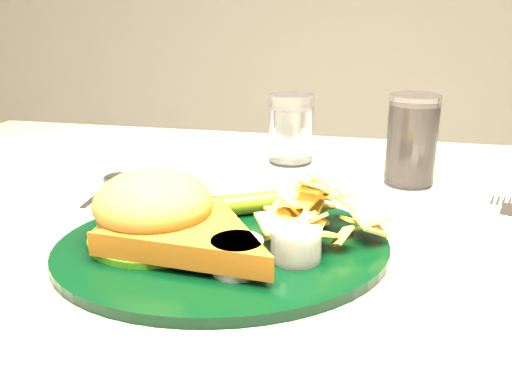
% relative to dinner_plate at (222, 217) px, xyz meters
% --- Properties ---
extents(dinner_plate, '(0.41, 0.38, 0.08)m').
position_rel_dinner_plate_xyz_m(dinner_plate, '(0.00, 0.00, 0.00)').
color(dinner_plate, black).
rests_on(dinner_plate, table).
extents(water_glass, '(0.08, 0.08, 0.10)m').
position_rel_dinner_plate_xyz_m(water_glass, '(0.02, 0.33, 0.01)').
color(water_glass, white).
rests_on(water_glass, table).
extents(cola_glass, '(0.07, 0.07, 0.12)m').
position_rel_dinner_plate_xyz_m(cola_glass, '(0.19, 0.26, 0.02)').
color(cola_glass, black).
rests_on(cola_glass, table).
extents(spoon, '(0.05, 0.14, 0.01)m').
position_rel_dinner_plate_xyz_m(spoon, '(-0.20, 0.12, -0.03)').
color(spoon, silver).
rests_on(spoon, table).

